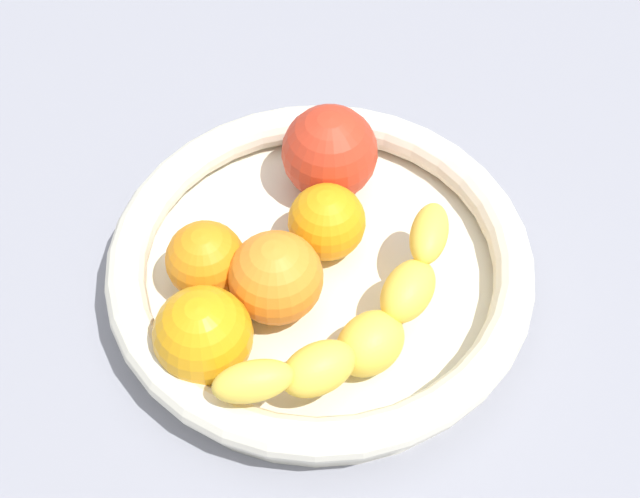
# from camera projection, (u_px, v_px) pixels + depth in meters

# --- Properties ---
(kitchen_counter) EXTENTS (1.20, 1.20, 0.03)m
(kitchen_counter) POSITION_uv_depth(u_px,v_px,m) (320.00, 298.00, 0.70)
(kitchen_counter) COLOR gray
(kitchen_counter) RESTS_ON ground
(fruit_bowl) EXTENTS (0.31, 0.31, 0.05)m
(fruit_bowl) POSITION_uv_depth(u_px,v_px,m) (320.00, 268.00, 0.67)
(fruit_bowl) COLOR beige
(fruit_bowl) RESTS_ON kitchen_counter
(banana_draped_left) EXTENTS (0.12, 0.21, 0.06)m
(banana_draped_left) POSITION_uv_depth(u_px,v_px,m) (361.00, 327.00, 0.61)
(banana_draped_left) COLOR yellow
(banana_draped_left) RESTS_ON fruit_bowl
(orange_front) EXTENTS (0.06, 0.06, 0.06)m
(orange_front) POSITION_uv_depth(u_px,v_px,m) (327.00, 222.00, 0.67)
(orange_front) COLOR orange
(orange_front) RESTS_ON fruit_bowl
(orange_mid_left) EXTENTS (0.06, 0.06, 0.06)m
(orange_mid_left) POSITION_uv_depth(u_px,v_px,m) (206.00, 260.00, 0.65)
(orange_mid_left) COLOR orange
(orange_mid_left) RESTS_ON fruit_bowl
(orange_mid_right) EXTENTS (0.07, 0.07, 0.07)m
(orange_mid_right) POSITION_uv_depth(u_px,v_px,m) (276.00, 278.00, 0.63)
(orange_mid_right) COLOR orange
(orange_mid_right) RESTS_ON fruit_bowl
(orange_rear) EXTENTS (0.07, 0.07, 0.07)m
(orange_rear) POSITION_uv_depth(u_px,v_px,m) (203.00, 335.00, 0.60)
(orange_rear) COLOR orange
(orange_rear) RESTS_ON fruit_bowl
(tomato_red) EXTENTS (0.07, 0.07, 0.07)m
(tomato_red) POSITION_uv_depth(u_px,v_px,m) (330.00, 153.00, 0.70)
(tomato_red) COLOR red
(tomato_red) RESTS_ON fruit_bowl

